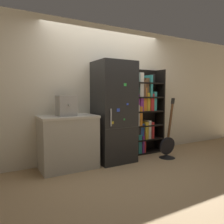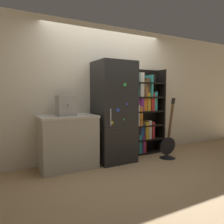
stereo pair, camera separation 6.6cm
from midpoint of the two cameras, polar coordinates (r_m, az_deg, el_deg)
The scene contains 7 objects.
ground_plane at distance 4.15m, azimuth 1.91°, elevation -13.06°, with size 16.00×16.00×0.00m, color tan.
wall_back at distance 4.36m, azimuth -1.23°, elevation 5.18°, with size 8.00×0.05×2.60m.
refrigerator at distance 4.08m, azimuth 0.95°, elevation 0.01°, with size 0.70×0.64×1.86m.
bookshelf at distance 4.66m, azimuth 8.23°, elevation -0.33°, with size 0.84×0.30×1.79m.
kitchen_counter at distance 3.82m, azimuth -10.98°, elevation -7.65°, with size 0.95×0.59×0.91m.
espresso_machine at distance 3.72m, azimuth -11.46°, elevation 1.65°, with size 0.30×0.35×0.34m.
guitar at distance 4.52m, azimuth 14.75°, elevation -9.46°, with size 0.36×0.32×1.19m.
Camera 2 is at (-1.98, -3.41, 1.28)m, focal length 35.00 mm.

